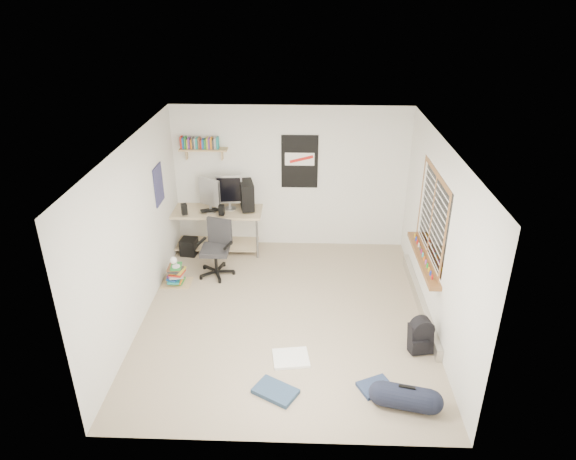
{
  "coord_description": "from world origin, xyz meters",
  "views": [
    {
      "loc": [
        0.25,
        -6.05,
        4.29
      ],
      "look_at": [
        0.02,
        0.34,
        1.18
      ],
      "focal_mm": 32.0,
      "sensor_mm": 36.0,
      "label": 1
    }
  ],
  "objects_px": {
    "desk": "(213,230)",
    "backpack": "(421,338)",
    "book_stack": "(176,275)",
    "office_chair": "(215,247)",
    "duffel_bag": "(406,397)"
  },
  "relations": [
    {
      "from": "duffel_bag",
      "to": "book_stack",
      "type": "distance_m",
      "value": 4.03
    },
    {
      "from": "office_chair",
      "to": "book_stack",
      "type": "height_order",
      "value": "office_chair"
    },
    {
      "from": "desk",
      "to": "backpack",
      "type": "height_order",
      "value": "desk"
    },
    {
      "from": "duffel_bag",
      "to": "office_chair",
      "type": "bearing_deg",
      "value": 145.13
    },
    {
      "from": "desk",
      "to": "backpack",
      "type": "xyz_separation_m",
      "value": [
        3.11,
        -2.72,
        -0.16
      ]
    },
    {
      "from": "backpack",
      "to": "duffel_bag",
      "type": "height_order",
      "value": "duffel_bag"
    },
    {
      "from": "backpack",
      "to": "office_chair",
      "type": "bearing_deg",
      "value": 137.24
    },
    {
      "from": "desk",
      "to": "office_chair",
      "type": "bearing_deg",
      "value": -61.3
    },
    {
      "from": "desk",
      "to": "duffel_bag",
      "type": "xyz_separation_m",
      "value": [
        2.77,
        -3.71,
        -0.22
      ]
    },
    {
      "from": "duffel_bag",
      "to": "book_stack",
      "type": "height_order",
      "value": "duffel_bag"
    },
    {
      "from": "backpack",
      "to": "book_stack",
      "type": "relative_size",
      "value": 0.81
    },
    {
      "from": "office_chair",
      "to": "backpack",
      "type": "distance_m",
      "value": 3.45
    },
    {
      "from": "desk",
      "to": "book_stack",
      "type": "distance_m",
      "value": 1.28
    },
    {
      "from": "office_chair",
      "to": "backpack",
      "type": "height_order",
      "value": "office_chair"
    },
    {
      "from": "desk",
      "to": "duffel_bag",
      "type": "distance_m",
      "value": 4.63
    }
  ]
}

